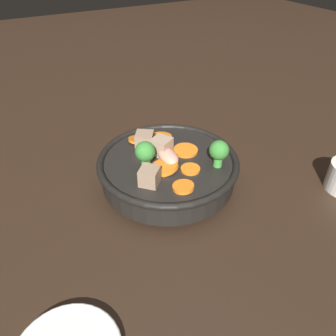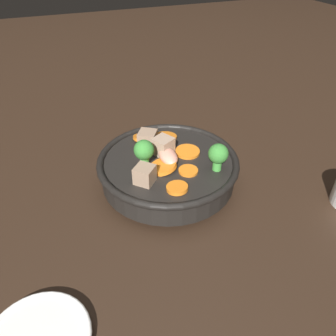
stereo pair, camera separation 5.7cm
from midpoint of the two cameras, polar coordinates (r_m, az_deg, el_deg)
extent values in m
plane|color=black|center=(0.59, -2.76, -2.77)|extent=(3.00, 3.00, 0.00)
cylinder|color=black|center=(0.59, -2.78, -2.39)|extent=(0.13, 0.13, 0.01)
cylinder|color=black|center=(0.57, -2.85, -0.43)|extent=(0.23, 0.23, 0.04)
torus|color=black|center=(0.56, -2.91, 1.22)|extent=(0.24, 0.24, 0.01)
cylinder|color=brown|center=(0.57, -2.88, 0.30)|extent=(0.22, 0.22, 0.02)
cylinder|color=orange|center=(0.54, -3.63, 0.09)|extent=(0.06, 0.06, 0.02)
cylinder|color=orange|center=(0.58, 0.30, 2.99)|extent=(0.06, 0.06, 0.01)
cylinder|color=orange|center=(0.50, -0.59, -3.43)|extent=(0.05, 0.05, 0.01)
cylinder|color=orange|center=(0.62, -4.01, 5.26)|extent=(0.06, 0.06, 0.01)
cylinder|color=orange|center=(0.62, -7.76, 4.79)|extent=(0.06, 0.06, 0.01)
cylinder|color=orange|center=(0.54, 0.90, -0.29)|extent=(0.04, 0.04, 0.00)
cylinder|color=green|center=(0.54, -7.04, 1.00)|extent=(0.02, 0.02, 0.02)
sphere|color=#388433|center=(0.53, -7.22, 2.92)|extent=(0.03, 0.03, 0.03)
cylinder|color=green|center=(0.54, 5.74, 1.14)|extent=(0.01, 0.01, 0.02)
sphere|color=#388433|center=(0.53, 5.88, 3.00)|extent=(0.03, 0.03, 0.03)
cube|color=tan|center=(0.57, -4.19, 3.62)|extent=(0.04, 0.04, 0.03)
cube|color=#9E7F66|center=(0.59, -6.88, 4.65)|extent=(0.04, 0.04, 0.03)
cube|color=#9E7F66|center=(0.50, -6.49, -1.57)|extent=(0.04, 0.04, 0.03)
ellipsoid|color=#EA9E84|center=(0.55, -2.96, 2.04)|extent=(0.03, 0.05, 0.02)
camera|label=1|loc=(0.03, -92.86, -2.13)|focal=35.00mm
camera|label=2|loc=(0.03, 87.14, 2.13)|focal=35.00mm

